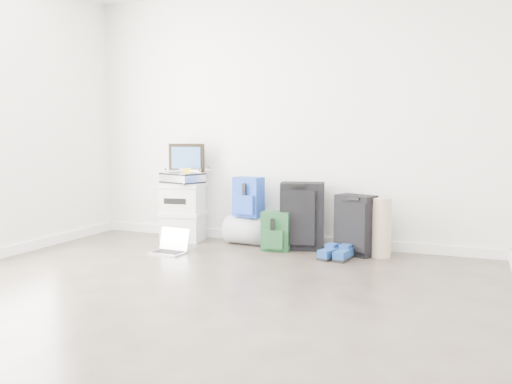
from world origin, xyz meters
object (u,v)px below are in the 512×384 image
at_px(duffel_bag, 249,230).
at_px(laptop, 171,247).
at_px(boxes_stack, 183,212).
at_px(briefcase, 182,178).
at_px(large_suitcase, 302,216).
at_px(carry_on, 356,225).

height_order(duffel_bag, laptop, duffel_bag).
bearing_deg(boxes_stack, laptop, -80.21).
bearing_deg(briefcase, boxes_stack, 0.00).
distance_m(boxes_stack, duffel_bag, 0.78).
bearing_deg(large_suitcase, laptop, -165.79).
bearing_deg(large_suitcase, briefcase, 167.18).
xyz_separation_m(briefcase, large_suitcase, (1.36, 0.04, -0.35)).
bearing_deg(boxes_stack, briefcase, 0.00).
bearing_deg(carry_on, boxes_stack, -157.25).
bearing_deg(carry_on, large_suitcase, -162.57).
distance_m(large_suitcase, carry_on, 0.56).
xyz_separation_m(briefcase, duffel_bag, (0.76, 0.07, -0.54)).
distance_m(carry_on, laptop, 1.83).
relative_size(large_suitcase, laptop, 1.93).
distance_m(large_suitcase, laptop, 1.36).
relative_size(boxes_stack, carry_on, 1.09).
height_order(large_suitcase, carry_on, large_suitcase).
bearing_deg(briefcase, duffel_bag, 24.77).
xyz_separation_m(carry_on, laptop, (-1.72, -0.58, -0.24)).
distance_m(briefcase, duffel_bag, 0.94).
distance_m(duffel_bag, carry_on, 1.17).
xyz_separation_m(boxes_stack, large_suitcase, (1.36, 0.04, 0.02)).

